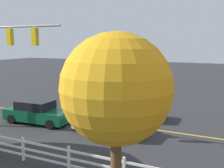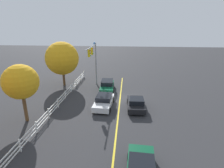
{
  "view_description": "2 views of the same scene",
  "coord_description": "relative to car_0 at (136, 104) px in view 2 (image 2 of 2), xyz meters",
  "views": [
    {
      "loc": [
        -9.68,
        16.65,
        5.59
      ],
      "look_at": [
        -1.93,
        0.79,
        2.9
      ],
      "focal_mm": 44.59,
      "sensor_mm": 36.0,
      "label": 1
    },
    {
      "loc": [
        -21.57,
        -0.82,
        9.42
      ],
      "look_at": [
        -1.86,
        0.9,
        2.77
      ],
      "focal_mm": 28.48,
      "sensor_mm": 36.0,
      "label": 2
    }
  ],
  "objects": [
    {
      "name": "ground_plane",
      "position": [
        2.5,
        1.97,
        -0.64
      ],
      "size": [
        120.0,
        120.0,
        0.0
      ],
      "primitive_type": "plane",
      "color": "#2D2D30"
    },
    {
      "name": "lane_center_stripe",
      "position": [
        -1.5,
        1.97,
        -0.64
      ],
      "size": [
        28.0,
        0.16,
        0.01
      ],
      "primitive_type": "cube",
      "color": "gold",
      "rests_on": "ground_plane"
    },
    {
      "name": "signal_assembly",
      "position": [
        6.74,
        6.15,
        4.19
      ],
      "size": [
        6.83,
        0.38,
        6.89
      ],
      "color": "gray",
      "rests_on": "ground_plane"
    },
    {
      "name": "car_0",
      "position": [
        0.0,
        0.0,
        0.0
      ],
      "size": [
        4.12,
        2.12,
        1.36
      ],
      "rotation": [
        0.0,
        0.0,
        6.32
      ],
      "color": "black",
      "rests_on": "ground_plane"
    },
    {
      "name": "car_1",
      "position": [
        5.69,
        4.04,
        0.11
      ],
      "size": [
        4.78,
        2.18,
        1.56
      ],
      "rotation": [
        0.0,
        0.0,
        3.19
      ],
      "color": "#0C4C2D",
      "rests_on": "ground_plane"
    },
    {
      "name": "car_2",
      "position": [
        0.27,
        3.8,
        0.04
      ],
      "size": [
        4.54,
        2.23,
        1.41
      ],
      "rotation": [
        0.0,
        0.0,
        3.08
      ],
      "color": "silver",
      "rests_on": "ground_plane"
    },
    {
      "name": "white_rail_fence",
      "position": [
        -0.5,
        9.21,
        -0.04
      ],
      "size": [
        26.1,
        0.1,
        1.15
      ],
      "color": "white",
      "rests_on": "ground_plane"
    },
    {
      "name": "tree_0",
      "position": [
        -3.73,
        11.27,
        3.54
      ],
      "size": [
        3.39,
        3.39,
        5.9
      ],
      "color": "brown",
      "rests_on": "ground_plane"
    },
    {
      "name": "tree_1",
      "position": [
        7.64,
        11.29,
        3.75
      ],
      "size": [
        5.15,
        5.15,
        6.97
      ],
      "color": "brown",
      "rests_on": "ground_plane"
    }
  ]
}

